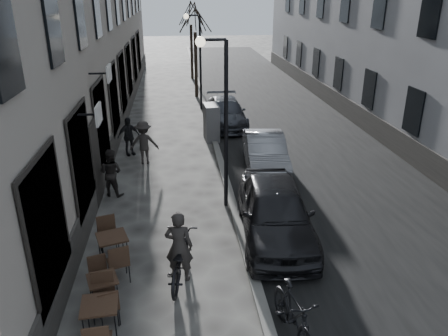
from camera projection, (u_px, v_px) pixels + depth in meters
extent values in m
cube|color=black|center=(276.00, 116.00, 23.24)|extent=(7.30, 60.00, 0.00)
cube|color=slate|center=(208.00, 117.00, 22.84)|extent=(0.25, 60.00, 0.12)
cylinder|color=black|center=(226.00, 128.00, 12.70)|extent=(0.12, 0.12, 5.00)
cylinder|color=black|center=(213.00, 40.00, 11.71)|extent=(0.70, 0.08, 0.08)
sphere|color=#FFF2CC|center=(200.00, 42.00, 11.70)|extent=(0.28, 0.28, 0.28)
cylinder|color=black|center=(200.00, 64.00, 23.73)|extent=(0.12, 0.12, 5.00)
cylinder|color=black|center=(193.00, 15.00, 22.75)|extent=(0.70, 0.08, 0.08)
sphere|color=#FFF2CC|center=(186.00, 16.00, 22.73)|extent=(0.28, 0.28, 0.28)
cylinder|color=black|center=(196.00, 65.00, 26.69)|extent=(0.20, 0.20, 3.90)
cylinder|color=black|center=(192.00, 52.00, 32.20)|extent=(0.20, 0.20, 3.90)
cube|color=#321F16|center=(99.00, 305.00, 8.13)|extent=(0.72, 0.72, 0.04)
cylinder|color=black|center=(85.00, 335.00, 7.98)|extent=(0.03, 0.03, 0.78)
cylinder|color=black|center=(116.00, 331.00, 8.08)|extent=(0.03, 0.03, 0.78)
cylinder|color=black|center=(88.00, 314.00, 8.49)|extent=(0.03, 0.03, 0.78)
cylinder|color=black|center=(117.00, 310.00, 8.59)|extent=(0.03, 0.03, 0.78)
cube|color=#321F16|center=(102.00, 279.00, 9.02)|extent=(0.74, 0.74, 0.04)
cylinder|color=black|center=(94.00, 304.00, 8.85)|extent=(0.02, 0.02, 0.68)
cylinder|color=black|center=(118.00, 297.00, 9.04)|extent=(0.02, 0.02, 0.68)
cylinder|color=black|center=(90.00, 290.00, 9.27)|extent=(0.02, 0.02, 0.68)
cylinder|color=black|center=(114.00, 284.00, 9.46)|extent=(0.02, 0.02, 0.68)
cube|color=#321F16|center=(112.00, 237.00, 10.33)|extent=(0.85, 0.85, 0.04)
cylinder|color=black|center=(104.00, 261.00, 10.14)|extent=(0.03, 0.03, 0.79)
cylinder|color=black|center=(128.00, 256.00, 10.36)|extent=(0.03, 0.03, 0.79)
cylinder|color=black|center=(99.00, 249.00, 10.62)|extent=(0.03, 0.03, 0.79)
cylinder|color=black|center=(123.00, 244.00, 10.84)|extent=(0.03, 0.03, 0.79)
cube|color=#5A5A5C|center=(211.00, 123.00, 19.24)|extent=(0.67, 1.12, 1.61)
imported|color=black|center=(180.00, 259.00, 9.98)|extent=(1.07, 2.14, 1.07)
imported|color=#2A2725|center=(179.00, 246.00, 9.85)|extent=(0.70, 0.53, 1.75)
imported|color=black|center=(111.00, 173.00, 14.04)|extent=(0.94, 0.85, 1.57)
imported|color=#2E2A28|center=(144.00, 143.00, 16.62)|extent=(1.09, 0.63, 1.69)
imported|color=black|center=(128.00, 136.00, 17.51)|extent=(0.99, 0.76, 1.57)
imported|color=black|center=(275.00, 211.00, 11.61)|extent=(2.20, 4.71, 1.56)
imported|color=gray|center=(265.00, 152.00, 16.14)|extent=(1.71, 4.13, 1.33)
imported|color=#35383F|center=(226.00, 112.00, 21.43)|extent=(1.82, 4.47, 1.30)
imported|color=black|center=(294.00, 315.00, 8.20)|extent=(0.83, 1.95, 1.14)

